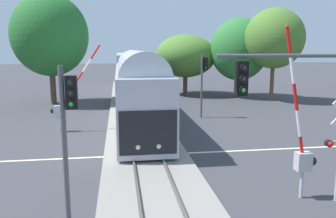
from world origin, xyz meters
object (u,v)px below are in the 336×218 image
at_px(crossing_gate_near, 302,147).
at_px(traffic_signal_far_side, 204,75).
at_px(oak_behind_train, 50,35).
at_px(maple_right_background, 274,39).
at_px(oak_far_right, 239,49).
at_px(traffic_signal_near_right, 331,92).
at_px(crossing_gate_far, 63,103).
at_px(elm_centre_background, 185,56).
at_px(traffic_signal_median, 68,122).
at_px(commuter_train, 132,77).

distance_m(crossing_gate_near, traffic_signal_far_side, 15.45).
relative_size(oak_behind_train, maple_right_background, 1.12).
relative_size(traffic_signal_far_side, oak_far_right, 0.58).
bearing_deg(oak_far_right, traffic_signal_near_right, -104.54).
bearing_deg(crossing_gate_far, elm_centre_background, 55.28).
height_order(traffic_signal_near_right, oak_behind_train, oak_behind_train).
xyz_separation_m(crossing_gate_near, traffic_signal_median, (-8.26, -1.08, 1.44)).
height_order(traffic_signal_median, traffic_signal_near_right, traffic_signal_near_right).
distance_m(commuter_train, maple_right_background, 15.53).
distance_m(crossing_gate_far, traffic_signal_far_side, 11.20).
xyz_separation_m(crossing_gate_near, oak_far_right, (7.08, 26.57, 3.47)).
xyz_separation_m(crossing_gate_near, maple_right_background, (9.62, 23.07, 4.61)).
distance_m(oak_far_right, elm_centre_background, 6.41).
bearing_deg(traffic_signal_near_right, crossing_gate_near, 81.17).
bearing_deg(oak_behind_train, maple_right_background, -3.70).
xyz_separation_m(traffic_signal_near_right, oak_behind_train, (-13.14, 26.42, 2.57)).
height_order(crossing_gate_near, elm_centre_background, elm_centre_background).
bearing_deg(crossing_gate_near, oak_far_right, 75.07).
xyz_separation_m(traffic_signal_far_side, oak_behind_train, (-13.50, 9.18, 3.39)).
bearing_deg(traffic_signal_far_side, traffic_signal_median, -116.86).
bearing_deg(commuter_train, traffic_signal_far_side, -51.38).
relative_size(commuter_train, maple_right_background, 3.97).
distance_m(crossing_gate_near, elm_centre_background, 29.42).
bearing_deg(oak_far_right, crossing_gate_far, -140.71).
xyz_separation_m(commuter_train, crossing_gate_far, (-5.14, -10.08, -0.83)).
bearing_deg(elm_centre_background, traffic_signal_far_side, -95.15).
height_order(crossing_gate_near, oak_far_right, oak_far_right).
bearing_deg(oak_far_right, elm_centre_background, 154.88).
distance_m(traffic_signal_near_right, traffic_signal_far_side, 17.26).
relative_size(crossing_gate_far, traffic_signal_near_right, 1.03).
height_order(crossing_gate_far, maple_right_background, maple_right_background).
relative_size(commuter_train, oak_behind_train, 3.55).
relative_size(crossing_gate_near, traffic_signal_near_right, 1.13).
bearing_deg(traffic_signal_median, oak_far_right, 60.97).
height_order(commuter_train, traffic_signal_near_right, traffic_signal_near_right).
xyz_separation_m(oak_behind_train, elm_centre_background, (14.76, 4.71, -2.20)).
bearing_deg(traffic_signal_near_right, elm_centre_background, 87.03).
relative_size(commuter_train, crossing_gate_near, 6.05).
xyz_separation_m(crossing_gate_near, crossing_gate_far, (-10.54, 12.15, -0.06)).
bearing_deg(oak_behind_train, traffic_signal_median, -78.60).
height_order(crossing_gate_far, traffic_signal_median, crossing_gate_far).
bearing_deg(crossing_gate_far, traffic_signal_median, -80.22).
height_order(commuter_train, elm_centre_background, elm_centre_background).
bearing_deg(traffic_signal_median, traffic_signal_near_right, -5.59).
xyz_separation_m(crossing_gate_far, traffic_signal_median, (2.28, -13.22, 1.49)).
height_order(traffic_signal_near_right, elm_centre_background, elm_centre_background).
height_order(crossing_gate_near, crossing_gate_far, crossing_gate_near).
distance_m(oak_far_right, maple_right_background, 4.47).
bearing_deg(commuter_train, traffic_signal_near_right, -78.02).
bearing_deg(oak_behind_train, commuter_train, -16.19).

